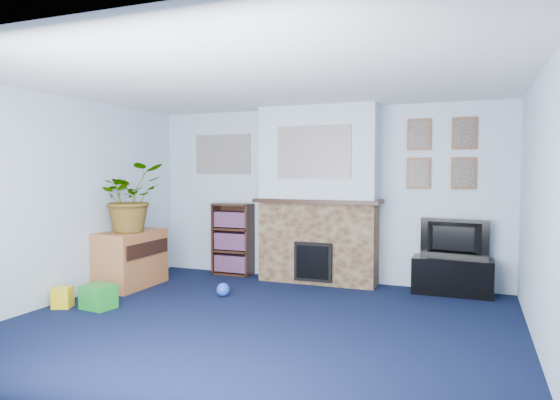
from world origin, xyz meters
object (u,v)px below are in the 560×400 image
at_px(bookshelf, 233,241).
at_px(sideboard, 131,260).
at_px(tv_stand, 452,276).
at_px(television, 453,239).

xyz_separation_m(bookshelf, sideboard, (-0.91, -1.19, -0.15)).
distance_m(tv_stand, bookshelf, 3.09).
bearing_deg(sideboard, television, 15.84).
xyz_separation_m(television, bookshelf, (-3.07, 0.06, -0.19)).
bearing_deg(sideboard, tv_stand, 15.57).
relative_size(bookshelf, sideboard, 1.11).
relative_size(television, sideboard, 0.88).
height_order(television, sideboard, television).
relative_size(tv_stand, sideboard, 1.00).
bearing_deg(bookshelf, sideboard, -127.61).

